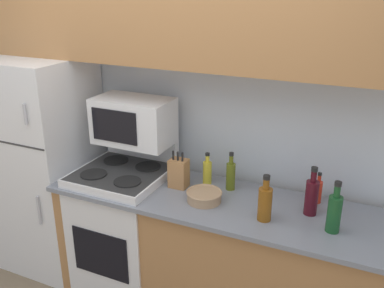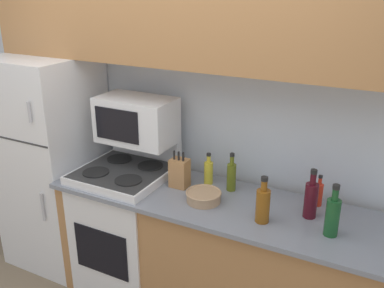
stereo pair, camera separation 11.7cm
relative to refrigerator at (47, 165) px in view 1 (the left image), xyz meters
name	(u,v)px [view 1 (the left image)]	position (x,y,z in m)	size (l,w,h in m)	color
wall_back	(193,116)	(1.08, 0.36, 0.44)	(8.00, 0.05, 2.55)	silver
lower_cabinets	(214,256)	(1.42, -0.03, -0.39)	(2.16, 0.65, 0.89)	#B27A47
refrigerator	(47,165)	(0.00, 0.00, 0.00)	(0.67, 0.68, 1.67)	white
upper_cabinets	(179,16)	(1.08, 0.16, 1.14)	(2.83, 0.36, 0.61)	#B27A47
stove	(125,228)	(0.72, -0.04, -0.35)	(0.60, 0.63, 1.11)	white
microwave	(133,121)	(0.75, 0.10, 0.43)	(0.54, 0.31, 0.32)	white
knife_block	(179,173)	(1.14, 0.01, 0.15)	(0.12, 0.10, 0.25)	#B27A47
bowl	(204,196)	(1.37, -0.10, 0.09)	(0.22, 0.22, 0.07)	tan
bottle_olive_oil	(231,175)	(1.46, 0.12, 0.15)	(0.06, 0.06, 0.26)	#5B6619
bottle_wine_green	(334,212)	(2.14, -0.12, 0.17)	(0.08, 0.08, 0.30)	#194C23
bottle_wine_red	(312,196)	(2.00, 0.02, 0.17)	(0.08, 0.08, 0.30)	#470F19
bottle_whiskey	(265,203)	(1.77, -0.16, 0.16)	(0.08, 0.08, 0.28)	brown
bottle_hot_sauce	(318,191)	(2.01, 0.18, 0.13)	(0.05, 0.05, 0.20)	red
bottle_cooking_spray	(207,171)	(1.29, 0.14, 0.14)	(0.06, 0.06, 0.22)	gold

